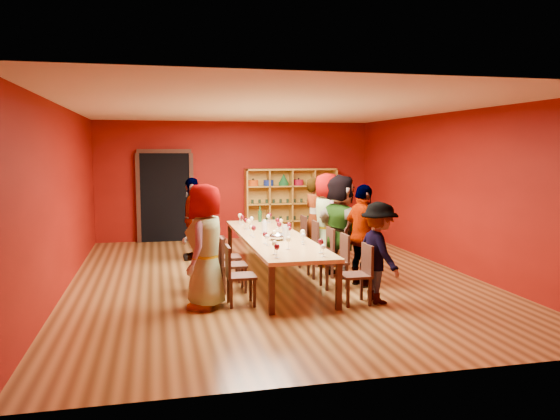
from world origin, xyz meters
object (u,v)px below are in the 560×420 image
at_px(chair_person_left_4, 211,235).
at_px(person_right_4, 314,218).
at_px(person_right_1, 363,236).
at_px(chair_person_left_1, 228,261).
at_px(person_left_1, 207,246).
at_px(chair_person_right_3, 310,241).
at_px(person_left_0, 206,246).
at_px(chair_person_right_2, 325,250).
at_px(chair_person_left_0, 236,272).
at_px(person_left_2, 200,238).
at_px(tasting_table, 273,239).
at_px(chair_person_left_2, 223,254).
at_px(person_right_3, 326,220).
at_px(spittoon_bowl, 277,236).
at_px(person_right_2, 341,226).
at_px(person_left_4, 193,218).
at_px(person_right_0, 379,252).
at_px(wine_bottle, 260,216).
at_px(shelving_unit, 291,200).
at_px(chair_person_right_1, 338,258).
at_px(chair_person_right_4, 299,234).
at_px(chair_person_right_0, 360,271).

xyz_separation_m(chair_person_left_4, person_right_4, (2.16, -0.34, 0.35)).
bearing_deg(person_right_1, chair_person_left_1, 72.32).
distance_m(person_left_1, chair_person_right_3, 2.69).
bearing_deg(person_left_0, person_right_1, 125.84).
xyz_separation_m(chair_person_left_1, chair_person_left_4, (0.00, 2.80, 0.00)).
relative_size(chair_person_left_1, chair_person_right_2, 1.00).
xyz_separation_m(chair_person_left_0, person_left_0, (-0.43, 0.00, 0.41)).
bearing_deg(person_left_1, person_left_2, 173.41).
bearing_deg(chair_person_left_1, person_left_0, -118.29).
relative_size(person_left_0, person_right_4, 1.07).
bearing_deg(tasting_table, chair_person_left_1, -138.78).
bearing_deg(chair_person_left_2, chair_person_left_1, -90.00).
bearing_deg(chair_person_left_4, person_right_3, -29.26).
distance_m(chair_person_left_0, person_left_2, 1.55).
height_order(chair_person_right_3, spittoon_bowl, chair_person_right_3).
height_order(tasting_table, person_right_2, person_right_2).
height_order(person_left_2, person_left_4, person_left_4).
bearing_deg(person_right_1, chair_person_right_2, 14.84).
bearing_deg(person_right_0, person_left_0, 77.18).
relative_size(chair_person_left_1, person_right_2, 0.48).
bearing_deg(person_right_4, person_left_2, 113.99).
xyz_separation_m(person_right_2, wine_bottle, (-1.08, 2.12, -0.05)).
height_order(person_left_1, chair_person_left_2, person_left_1).
height_order(shelving_unit, person_left_4, shelving_unit).
xyz_separation_m(chair_person_left_0, person_right_1, (2.25, 0.67, 0.36)).
height_order(person_right_0, chair_person_right_1, person_right_0).
xyz_separation_m(chair_person_left_2, person_right_1, (2.25, -0.80, 0.36)).
bearing_deg(chair_person_right_3, person_left_0, -133.28).
height_order(chair_person_left_2, person_left_4, person_left_4).
bearing_deg(chair_person_left_1, person_left_1, 180.00).
height_order(person_right_1, chair_person_right_4, person_right_1).
height_order(chair_person_left_1, person_right_3, person_right_3).
distance_m(person_right_1, person_right_2, 0.78).
bearing_deg(shelving_unit, wine_bottle, -118.14).
bearing_deg(chair_person_right_0, person_right_2, 80.15).
relative_size(chair_person_right_0, person_right_3, 0.49).
xyz_separation_m(chair_person_left_0, person_right_3, (2.16, 2.39, 0.42)).
bearing_deg(tasting_table, person_right_1, -34.79).
distance_m(chair_person_left_1, chair_person_right_1, 1.82).
bearing_deg(person_left_1, chair_person_right_2, 95.04).
bearing_deg(person_left_4, spittoon_bowl, 27.35).
bearing_deg(person_left_2, person_left_0, -5.94).
xyz_separation_m(tasting_table, person_left_2, (-1.30, -0.13, 0.08)).
bearing_deg(wine_bottle, person_right_0, -74.58).
height_order(person_left_1, chair_person_right_2, person_left_1).
distance_m(chair_person_left_0, chair_person_right_3, 3.01).
xyz_separation_m(chair_person_left_1, person_right_0, (2.11, -1.12, 0.26)).
height_order(person_left_0, person_right_3, person_right_3).
bearing_deg(person_right_1, wine_bottle, 8.40).
bearing_deg(chair_person_right_0, tasting_table, 115.37).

